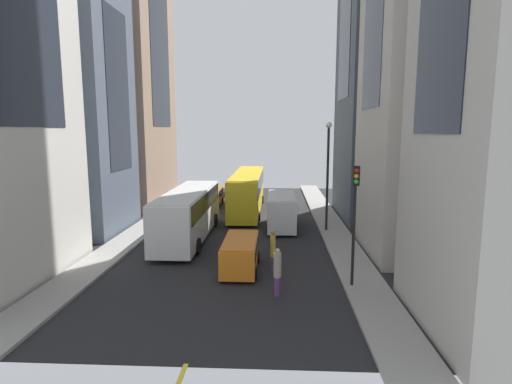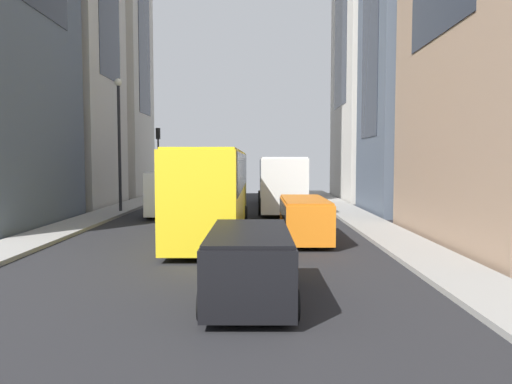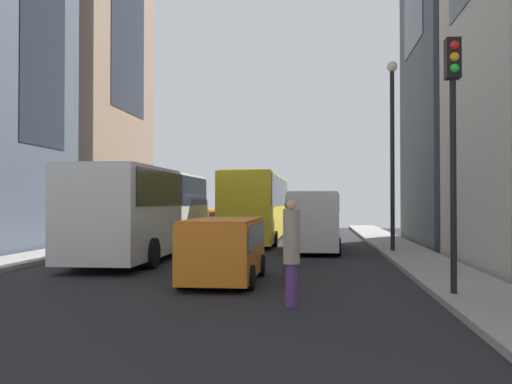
{
  "view_description": "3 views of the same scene",
  "coord_description": "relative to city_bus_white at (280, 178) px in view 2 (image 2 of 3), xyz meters",
  "views": [
    {
      "loc": [
        2.83,
        -31.9,
        7.4
      ],
      "look_at": [
        1.24,
        0.22,
        2.52
      ],
      "focal_mm": 28.54,
      "sensor_mm": 36.0,
      "label": 1
    },
    {
      "loc": [
        -1.64,
        26.4,
        3.18
      ],
      "look_at": [
        -1.58,
        2.5,
        1.61
      ],
      "focal_mm": 33.95,
      "sensor_mm": 36.0,
      "label": 2
    },
    {
      "loc": [
        3.46,
        -26.13,
        2.19
      ],
      "look_at": [
        0.32,
        2.74,
        2.66
      ],
      "focal_mm": 39.44,
      "sensor_mm": 36.0,
      "label": 3
    }
  ],
  "objects": [
    {
      "name": "lane_stripe_1",
      "position": [
        3.12,
        -5.64,
        -2.0
      ],
      "size": [
        0.16,
        2.0,
        0.01
      ],
      "primitive_type": "cube",
      "color": "yellow",
      "rests_on": "ground"
    },
    {
      "name": "lane_stripe_0",
      "position": [
        3.12,
        -16.14,
        -2.0
      ],
      "size": [
        0.16,
        2.0,
        0.01
      ],
      "primitive_type": "cube",
      "color": "yellow",
      "rests_on": "ground"
    },
    {
      "name": "sidewalk_east",
      "position": [
        10.24,
        4.86,
        -1.93
      ],
      "size": [
        2.12,
        44.0,
        0.15
      ],
      "primitive_type": "cube",
      "color": "gray",
      "rests_on": "ground"
    },
    {
      "name": "delivery_van_white",
      "position": [
        6.39,
        3.3,
        -0.49
      ],
      "size": [
        2.25,
        5.82,
        2.58
      ],
      "color": "white",
      "rests_on": "ground"
    },
    {
      "name": "building_east_0",
      "position": [
        16.31,
        -12.31,
        14.18
      ],
      "size": [
        9.71,
        7.59,
        32.37
      ],
      "color": "#B7B2A8",
      "rests_on": "ground"
    },
    {
      "name": "pedestrian_crossing_near",
      "position": [
        5.81,
        -6.25,
        -0.81
      ],
      "size": [
        0.29,
        0.29,
        2.21
      ],
      "rotation": [
        0.0,
        0.0,
        0.18
      ],
      "color": "#593372",
      "rests_on": "ground"
    },
    {
      "name": "sidewalk_west",
      "position": [
        -4.0,
        4.86,
        -1.93
      ],
      "size": [
        2.12,
        44.0,
        0.15
      ],
      "primitive_type": "cube",
      "color": "gray",
      "rests_on": "ground"
    },
    {
      "name": "streetlamp_near",
      "position": [
        9.68,
        2.41,
        2.88
      ],
      "size": [
        0.44,
        0.44,
        7.84
      ],
      "color": "black",
      "rests_on": "ground"
    },
    {
      "name": "building_west_1",
      "position": [
        -8.73,
        1.93,
        8.14
      ],
      "size": [
        7.0,
        7.3,
        20.3
      ],
      "color": "#4C5666",
      "rests_on": "ground"
    },
    {
      "name": "pedestrian_crossing_mid",
      "position": [
        6.05,
        -9.56,
        -0.83
      ],
      "size": [
        0.35,
        0.35,
        2.21
      ],
      "rotation": [
        0.0,
        0.0,
        2.41
      ],
      "color": "#593372",
      "rests_on": "ground"
    },
    {
      "name": "car_black_2",
      "position": [
        1.65,
        20.53,
        -1.05
      ],
      "size": [
        2.02,
        4.19,
        1.62
      ],
      "color": "black",
      "rests_on": "ground"
    },
    {
      "name": "traffic_light_near_corner",
      "position": [
        9.58,
        -8.45,
        2.09
      ],
      "size": [
        0.32,
        0.44,
        5.66
      ],
      "color": "black",
      "rests_on": "ground"
    },
    {
      "name": "lane_stripe_2",
      "position": [
        3.12,
        4.86,
        -2.0
      ],
      "size": [
        0.16,
        2.0,
        0.01
      ],
      "primitive_type": "cube",
      "color": "yellow",
      "rests_on": "ground"
    },
    {
      "name": "car_orange_1",
      "position": [
        4.09,
        -6.22,
        -1.0
      ],
      "size": [
        1.93,
        4.35,
        1.71
      ],
      "color": "orange",
      "rests_on": "ground"
    },
    {
      "name": "car_orange_0",
      "position": [
        -0.38,
        12.38,
        -1.01
      ],
      "size": [
        1.88,
        4.73,
        1.68
      ],
      "color": "orange",
      "rests_on": "ground"
    },
    {
      "name": "ground_plane",
      "position": [
        3.12,
        4.86,
        -2.01
      ],
      "size": [
        40.37,
        40.37,
        0.0
      ],
      "primitive_type": "plane",
      "color": "black"
    },
    {
      "name": "streetcar_yellow",
      "position": [
        3.35,
        9.88,
        0.12
      ],
      "size": [
        2.7,
        13.69,
        3.59
      ],
      "color": "yellow",
      "rests_on": "ground"
    },
    {
      "name": "lane_stripe_3",
      "position": [
        3.12,
        15.36,
        -2.0
      ],
      "size": [
        0.16,
        2.0,
        0.01
      ],
      "primitive_type": "cube",
      "color": "yellow",
      "rests_on": "ground"
    },
    {
      "name": "city_bus_white",
      "position": [
        0.0,
        0.0,
        0.0
      ],
      "size": [
        2.81,
        11.39,
        3.35
      ],
      "color": "silver",
      "rests_on": "ground"
    }
  ]
}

